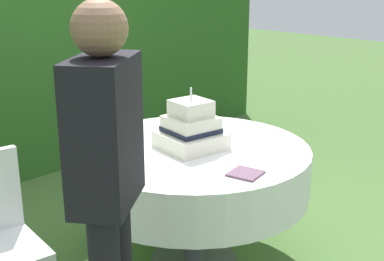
{
  "coord_description": "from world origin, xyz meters",
  "views": [
    {
      "loc": [
        -2.04,
        -1.95,
        1.7
      ],
      "look_at": [
        -0.01,
        0.0,
        0.83
      ],
      "focal_mm": 49.78,
      "sensor_mm": 36.0,
      "label": 1
    }
  ],
  "objects_px": {
    "cake_table": "(193,169)",
    "standing_person": "(107,183)",
    "serving_plate_near": "(193,122)",
    "serving_plate_far": "(155,124)",
    "napkin_stack": "(245,173)",
    "wedding_cake": "(191,129)"
  },
  "relations": [
    {
      "from": "cake_table",
      "to": "standing_person",
      "type": "height_order",
      "value": "standing_person"
    },
    {
      "from": "serving_plate_near",
      "to": "cake_table",
      "type": "bearing_deg",
      "value": -135.61
    },
    {
      "from": "serving_plate_far",
      "to": "napkin_stack",
      "type": "bearing_deg",
      "value": -105.49
    },
    {
      "from": "serving_plate_near",
      "to": "serving_plate_far",
      "type": "bearing_deg",
      "value": 145.31
    },
    {
      "from": "cake_table",
      "to": "standing_person",
      "type": "xyz_separation_m",
      "value": [
        -0.94,
        -0.46,
        0.34
      ]
    },
    {
      "from": "serving_plate_near",
      "to": "standing_person",
      "type": "xyz_separation_m",
      "value": [
        -1.28,
        -0.79,
        0.2
      ]
    },
    {
      "from": "napkin_stack",
      "to": "serving_plate_far",
      "type": "bearing_deg",
      "value": 74.51
    },
    {
      "from": "wedding_cake",
      "to": "standing_person",
      "type": "bearing_deg",
      "value": -153.44
    },
    {
      "from": "napkin_stack",
      "to": "standing_person",
      "type": "distance_m",
      "value": 0.84
    },
    {
      "from": "wedding_cake",
      "to": "napkin_stack",
      "type": "xyz_separation_m",
      "value": [
        -0.1,
        -0.47,
        -0.1
      ]
    },
    {
      "from": "serving_plate_far",
      "to": "standing_person",
      "type": "xyz_separation_m",
      "value": [
        -1.08,
        -0.93,
        0.2
      ]
    },
    {
      "from": "napkin_stack",
      "to": "standing_person",
      "type": "height_order",
      "value": "standing_person"
    },
    {
      "from": "serving_plate_near",
      "to": "standing_person",
      "type": "distance_m",
      "value": 1.52
    },
    {
      "from": "wedding_cake",
      "to": "napkin_stack",
      "type": "bearing_deg",
      "value": -102.31
    },
    {
      "from": "cake_table",
      "to": "serving_plate_near",
      "type": "relative_size",
      "value": 9.69
    },
    {
      "from": "wedding_cake",
      "to": "standing_person",
      "type": "xyz_separation_m",
      "value": [
        -0.92,
        -0.46,
        0.1
      ]
    },
    {
      "from": "wedding_cake",
      "to": "serving_plate_near",
      "type": "height_order",
      "value": "wedding_cake"
    },
    {
      "from": "serving_plate_near",
      "to": "serving_plate_far",
      "type": "xyz_separation_m",
      "value": [
        -0.2,
        0.14,
        0.0
      ]
    },
    {
      "from": "wedding_cake",
      "to": "serving_plate_far",
      "type": "relative_size",
      "value": 3.41
    },
    {
      "from": "standing_person",
      "to": "serving_plate_far",
      "type": "bearing_deg",
      "value": 40.57
    },
    {
      "from": "cake_table",
      "to": "wedding_cake",
      "type": "distance_m",
      "value": 0.24
    },
    {
      "from": "cake_table",
      "to": "wedding_cake",
      "type": "relative_size",
      "value": 3.59
    }
  ]
}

